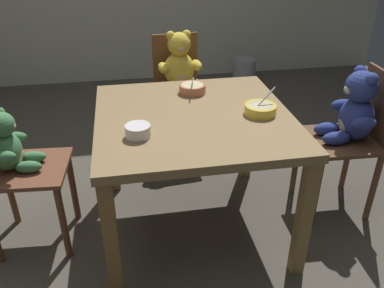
{
  "coord_description": "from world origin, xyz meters",
  "views": [
    {
      "loc": [
        -0.33,
        -1.78,
        1.55
      ],
      "look_at": [
        0.0,
        0.05,
        0.51
      ],
      "focal_mm": 37.31,
      "sensor_mm": 36.0,
      "label": 1
    }
  ],
  "objects_px": {
    "porridge_bowl_yellow_near_right": "(260,109)",
    "porridge_bowl_terracotta_far_center": "(192,88)",
    "teddy_chair_near_right": "(353,119)",
    "teddy_chair_near_left": "(11,157)",
    "metal_pail": "(244,72)",
    "teddy_chair_far_center": "(180,76)",
    "dining_table": "(194,131)",
    "porridge_bowl_white_near_left": "(138,131)"
  },
  "relations": [
    {
      "from": "dining_table",
      "to": "porridge_bowl_white_near_left",
      "type": "height_order",
      "value": "porridge_bowl_white_near_left"
    },
    {
      "from": "teddy_chair_near_right",
      "to": "porridge_bowl_terracotta_far_center",
      "type": "height_order",
      "value": "teddy_chair_near_right"
    },
    {
      "from": "dining_table",
      "to": "porridge_bowl_white_near_left",
      "type": "bearing_deg",
      "value": -147.38
    },
    {
      "from": "porridge_bowl_terracotta_far_center",
      "to": "teddy_chair_near_left",
      "type": "bearing_deg",
      "value": -165.16
    },
    {
      "from": "porridge_bowl_white_near_left",
      "to": "porridge_bowl_terracotta_far_center",
      "type": "height_order",
      "value": "porridge_bowl_terracotta_far_center"
    },
    {
      "from": "porridge_bowl_yellow_near_right",
      "to": "porridge_bowl_terracotta_far_center",
      "type": "height_order",
      "value": "porridge_bowl_yellow_near_right"
    },
    {
      "from": "teddy_chair_far_center",
      "to": "teddy_chair_near_right",
      "type": "bearing_deg",
      "value": 39.3
    },
    {
      "from": "teddy_chair_far_center",
      "to": "metal_pail",
      "type": "xyz_separation_m",
      "value": [
        0.88,
        1.25,
        -0.45
      ]
    },
    {
      "from": "porridge_bowl_yellow_near_right",
      "to": "porridge_bowl_terracotta_far_center",
      "type": "xyz_separation_m",
      "value": [
        -0.28,
        0.34,
        -0.0
      ]
    },
    {
      "from": "porridge_bowl_yellow_near_right",
      "to": "teddy_chair_far_center",
      "type": "bearing_deg",
      "value": 105.62
    },
    {
      "from": "teddy_chair_far_center",
      "to": "teddy_chair_near_left",
      "type": "xyz_separation_m",
      "value": [
        -0.98,
        -0.86,
        -0.06
      ]
    },
    {
      "from": "porridge_bowl_terracotta_far_center",
      "to": "metal_pail",
      "type": "height_order",
      "value": "porridge_bowl_terracotta_far_center"
    },
    {
      "from": "dining_table",
      "to": "porridge_bowl_yellow_near_right",
      "type": "distance_m",
      "value": 0.35
    },
    {
      "from": "dining_table",
      "to": "metal_pail",
      "type": "relative_size",
      "value": 3.49
    },
    {
      "from": "teddy_chair_near_left",
      "to": "porridge_bowl_yellow_near_right",
      "type": "height_order",
      "value": "teddy_chair_near_left"
    },
    {
      "from": "teddy_chair_far_center",
      "to": "porridge_bowl_terracotta_far_center",
      "type": "height_order",
      "value": "teddy_chair_far_center"
    },
    {
      "from": "porridge_bowl_yellow_near_right",
      "to": "metal_pail",
      "type": "distance_m",
      "value": 2.36
    },
    {
      "from": "teddy_chair_near_right",
      "to": "porridge_bowl_white_near_left",
      "type": "relative_size",
      "value": 7.62
    },
    {
      "from": "porridge_bowl_terracotta_far_center",
      "to": "metal_pail",
      "type": "relative_size",
      "value": 0.58
    },
    {
      "from": "teddy_chair_near_right",
      "to": "teddy_chair_far_center",
      "type": "bearing_deg",
      "value": -43.34
    },
    {
      "from": "porridge_bowl_yellow_near_right",
      "to": "metal_pail",
      "type": "relative_size",
      "value": 0.59
    },
    {
      "from": "porridge_bowl_yellow_near_right",
      "to": "porridge_bowl_white_near_left",
      "type": "bearing_deg",
      "value": -167.64
    },
    {
      "from": "dining_table",
      "to": "metal_pail",
      "type": "bearing_deg",
      "value": 66.34
    },
    {
      "from": "teddy_chair_near_left",
      "to": "porridge_bowl_white_near_left",
      "type": "relative_size",
      "value": 7.66
    },
    {
      "from": "teddy_chair_near_right",
      "to": "porridge_bowl_terracotta_far_center",
      "type": "bearing_deg",
      "value": -14.19
    },
    {
      "from": "porridge_bowl_yellow_near_right",
      "to": "teddy_chair_near_right",
      "type": "bearing_deg",
      "value": 7.79
    },
    {
      "from": "dining_table",
      "to": "porridge_bowl_terracotta_far_center",
      "type": "xyz_separation_m",
      "value": [
        0.04,
        0.29,
        0.12
      ]
    },
    {
      "from": "teddy_chair_far_center",
      "to": "dining_table",
      "type": "bearing_deg",
      "value": -8.97
    },
    {
      "from": "teddy_chair_near_right",
      "to": "metal_pail",
      "type": "bearing_deg",
      "value": -88.43
    },
    {
      "from": "teddy_chair_near_left",
      "to": "porridge_bowl_terracotta_far_center",
      "type": "bearing_deg",
      "value": 19.05
    },
    {
      "from": "porridge_bowl_yellow_near_right",
      "to": "porridge_bowl_terracotta_far_center",
      "type": "distance_m",
      "value": 0.44
    },
    {
      "from": "teddy_chair_near_left",
      "to": "metal_pail",
      "type": "relative_size",
      "value": 3.16
    },
    {
      "from": "teddy_chair_near_left",
      "to": "teddy_chair_near_right",
      "type": "xyz_separation_m",
      "value": [
        1.82,
        -0.01,
        0.06
      ]
    },
    {
      "from": "teddy_chair_near_left",
      "to": "porridge_bowl_yellow_near_right",
      "type": "relative_size",
      "value": 5.37
    },
    {
      "from": "dining_table",
      "to": "porridge_bowl_yellow_near_right",
      "type": "relative_size",
      "value": 5.93
    },
    {
      "from": "porridge_bowl_white_near_left",
      "to": "porridge_bowl_yellow_near_right",
      "type": "relative_size",
      "value": 0.7
    },
    {
      "from": "porridge_bowl_white_near_left",
      "to": "teddy_chair_near_left",
      "type": "bearing_deg",
      "value": 160.63
    },
    {
      "from": "metal_pail",
      "to": "porridge_bowl_white_near_left",
      "type": "bearing_deg",
      "value": -117.78
    },
    {
      "from": "porridge_bowl_white_near_left",
      "to": "metal_pail",
      "type": "height_order",
      "value": "porridge_bowl_white_near_left"
    },
    {
      "from": "teddy_chair_far_center",
      "to": "porridge_bowl_white_near_left",
      "type": "xyz_separation_m",
      "value": [
        -0.35,
        -1.08,
        0.15
      ]
    },
    {
      "from": "porridge_bowl_terracotta_far_center",
      "to": "dining_table",
      "type": "bearing_deg",
      "value": -98.76
    },
    {
      "from": "teddy_chair_near_left",
      "to": "porridge_bowl_yellow_near_right",
      "type": "xyz_separation_m",
      "value": [
        1.24,
        -0.08,
        0.2
      ]
    }
  ]
}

